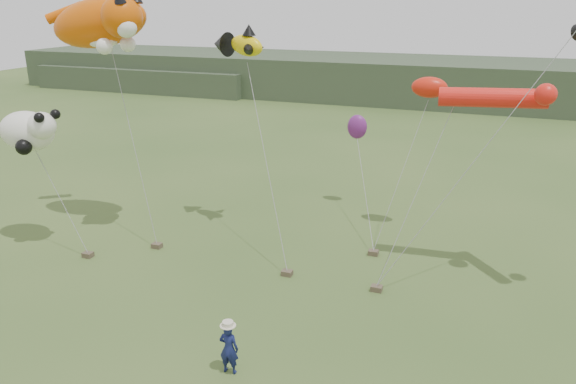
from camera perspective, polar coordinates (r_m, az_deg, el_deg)
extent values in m
plane|color=#385123|center=(17.37, -6.91, -14.84)|extent=(120.00, 120.00, 0.00)
cube|color=#2D3D28|center=(58.61, 13.81, 10.99)|extent=(90.00, 12.00, 4.00)
cube|color=#2D3D28|center=(66.51, -13.68, 11.24)|extent=(25.00, 8.00, 2.50)
imported|color=#141B4D|center=(15.73, -6.03, -15.53)|extent=(0.56, 0.39, 1.49)
cube|color=brown|center=(23.64, -13.17, -5.31)|extent=(0.38, 0.31, 0.20)
cube|color=brown|center=(20.84, -0.10, -8.22)|extent=(0.38, 0.31, 0.20)
cube|color=brown|center=(20.05, 8.99, -9.64)|extent=(0.38, 0.31, 0.20)
cube|color=brown|center=(23.60, -19.66, -6.02)|extent=(0.38, 0.31, 0.20)
cube|color=brown|center=(22.67, 8.67, -6.10)|extent=(0.38, 0.31, 0.20)
ellipsoid|color=#D65103|center=(25.12, -18.62, 15.98)|extent=(4.69, 2.36, 2.65)
sphere|color=#D65103|center=(23.33, -16.53, 16.68)|extent=(1.60, 1.60, 1.60)
sphere|color=white|center=(22.92, -16.11, 15.79)|extent=(0.80, 0.80, 0.80)
ellipsoid|color=white|center=(24.84, -18.50, 14.32)|extent=(1.56, 0.78, 0.49)
sphere|color=white|center=(23.28, -18.16, 13.88)|extent=(0.62, 0.62, 0.62)
sphere|color=white|center=(24.17, -15.97, 14.24)|extent=(0.62, 0.62, 0.62)
cylinder|color=#D65103|center=(27.13, -21.72, 16.56)|extent=(1.65, 1.21, 0.96)
ellipsoid|color=yellow|center=(23.32, -4.22, 14.62)|extent=(1.76, 1.09, 1.02)
cone|color=black|center=(24.19, -6.84, 14.69)|extent=(1.02, 1.17, 1.00)
cone|color=black|center=(23.23, -4.00, 16.11)|extent=(0.55, 0.55, 0.44)
cone|color=black|center=(22.69, -4.02, 14.22)|extent=(0.59, 0.62, 0.44)
cone|color=black|center=(23.69, -2.88, 14.44)|extent=(0.59, 0.62, 0.44)
cylinder|color=red|center=(20.71, 20.05, 8.99)|extent=(3.62, 0.96, 0.74)
sphere|color=red|center=(20.15, 24.71, 8.99)|extent=(0.71, 0.71, 0.71)
ellipsoid|color=white|center=(24.57, -24.99, 5.63)|extent=(2.38, 1.59, 1.59)
sphere|color=white|center=(23.58, -23.72, 6.19)|extent=(1.06, 1.06, 1.06)
sphere|color=black|center=(23.08, -23.97, 6.92)|extent=(0.39, 0.39, 0.39)
sphere|color=black|center=(23.55, -22.56, 7.32)|extent=(0.39, 0.39, 0.39)
sphere|color=black|center=(23.88, -25.26, 4.15)|extent=(0.62, 0.62, 0.62)
sphere|color=black|center=(25.32, -25.60, 5.07)|extent=(0.62, 0.62, 0.62)
ellipsoid|color=red|center=(23.93, 14.18, 10.27)|extent=(1.46, 0.85, 0.85)
ellipsoid|color=#681F6D|center=(27.04, 7.04, 6.59)|extent=(0.95, 0.63, 1.16)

